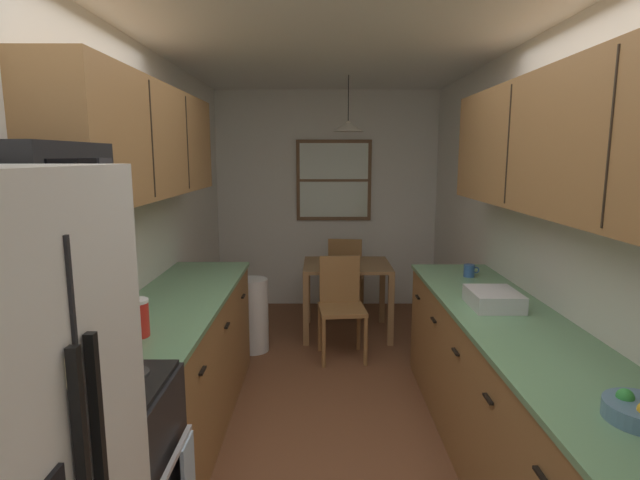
% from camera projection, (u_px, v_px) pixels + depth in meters
% --- Properties ---
extents(ground_plane, '(12.00, 12.00, 0.00)m').
position_uv_depth(ground_plane, '(331.00, 410.00, 3.56)').
color(ground_plane, brown).
extents(wall_left, '(0.10, 9.00, 2.55)m').
position_uv_depth(wall_left, '(131.00, 234.00, 3.35)').
color(wall_left, white).
rests_on(wall_left, ground).
extents(wall_right, '(0.10, 9.00, 2.55)m').
position_uv_depth(wall_right, '(532.00, 234.00, 3.35)').
color(wall_right, white).
rests_on(wall_right, ground).
extents(wall_back, '(4.40, 0.10, 2.55)m').
position_uv_depth(wall_back, '(326.00, 200.00, 5.96)').
color(wall_back, white).
rests_on(wall_back, ground).
extents(ceiling_slab, '(4.40, 9.00, 0.08)m').
position_uv_depth(ceiling_slab, '(332.00, 28.00, 3.13)').
color(ceiling_slab, white).
extents(microwave_over_range, '(0.39, 0.57, 0.32)m').
position_uv_depth(microwave_over_range, '(28.00, 187.00, 1.75)').
color(microwave_over_range, black).
extents(counter_left, '(0.64, 2.09, 0.90)m').
position_uv_depth(counter_left, '(181.00, 362.00, 3.29)').
color(counter_left, olive).
rests_on(counter_left, ground).
extents(upper_cabinets_left, '(0.33, 2.17, 0.67)m').
position_uv_depth(upper_cabinets_left, '(145.00, 141.00, 3.01)').
color(upper_cabinets_left, olive).
extents(counter_right, '(0.64, 3.34, 0.90)m').
position_uv_depth(counter_right, '(527.00, 418.00, 2.59)').
color(counter_right, olive).
rests_on(counter_right, ground).
extents(upper_cabinets_right, '(0.33, 3.02, 0.72)m').
position_uv_depth(upper_cabinets_right, '(583.00, 142.00, 2.30)').
color(upper_cabinets_right, olive).
extents(dining_table, '(0.86, 0.72, 0.73)m').
position_uv_depth(dining_table, '(346.00, 276.00, 5.01)').
color(dining_table, olive).
rests_on(dining_table, ground).
extents(dining_chair_near, '(0.44, 0.44, 0.90)m').
position_uv_depth(dining_chair_near, '(341.00, 302.00, 4.47)').
color(dining_chair_near, olive).
rests_on(dining_chair_near, ground).
extents(dining_chair_far, '(0.45, 0.45, 0.90)m').
position_uv_depth(dining_chair_far, '(345.00, 273.00, 5.59)').
color(dining_chair_far, olive).
rests_on(dining_chair_far, ground).
extents(pendant_light, '(0.30, 0.30, 0.52)m').
position_uv_depth(pendant_light, '(348.00, 126.00, 4.77)').
color(pendant_light, black).
extents(back_window, '(0.88, 0.05, 0.94)m').
position_uv_depth(back_window, '(334.00, 180.00, 5.85)').
color(back_window, brown).
extents(trash_bin, '(0.28, 0.28, 0.69)m').
position_uv_depth(trash_bin, '(253.00, 315.00, 4.60)').
color(trash_bin, white).
rests_on(trash_bin, ground).
extents(storage_canister, '(0.12, 0.12, 0.19)m').
position_uv_depth(storage_canister, '(136.00, 318.00, 2.49)').
color(storage_canister, red).
rests_on(storage_canister, counter_left).
extents(dish_towel, '(0.02, 0.16, 0.24)m').
position_uv_depth(dish_towel, '(188.00, 467.00, 2.10)').
color(dish_towel, silver).
extents(mug_by_coffeemaker, '(0.12, 0.08, 0.09)m').
position_uv_depth(mug_by_coffeemaker, '(469.00, 271.00, 3.73)').
color(mug_by_coffeemaker, '#335999').
rests_on(mug_by_coffeemaker, counter_right).
extents(dish_rack, '(0.28, 0.34, 0.10)m').
position_uv_depth(dish_rack, '(493.00, 299.00, 2.98)').
color(dish_rack, silver).
rests_on(dish_rack, counter_right).
extents(table_serving_bowl, '(0.20, 0.20, 0.06)m').
position_uv_depth(table_serving_bowl, '(344.00, 261.00, 4.97)').
color(table_serving_bowl, silver).
rests_on(table_serving_bowl, dining_table).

